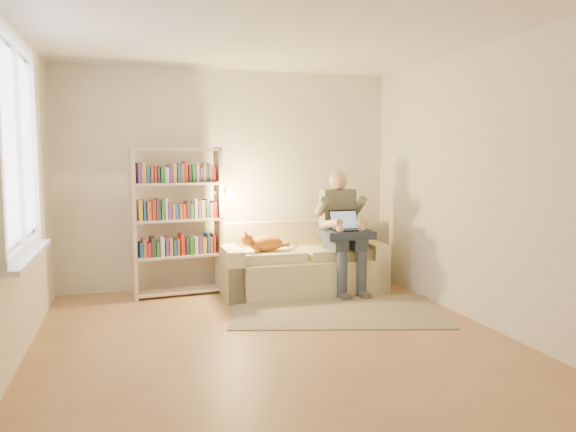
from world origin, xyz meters
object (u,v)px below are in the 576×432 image
object	(u,v)px
sofa	(301,266)
bookshelf	(177,214)
cat	(266,243)
laptop	(345,225)
person	(341,225)

from	to	relation	value
sofa	bookshelf	bearing A→B (deg)	173.47
cat	bookshelf	world-z (taller)	bookshelf
laptop	sofa	bearing A→B (deg)	148.12
sofa	person	xyz separation A→B (m)	(0.45, -0.15, 0.49)
cat	bookshelf	distance (m)	1.05
cat	laptop	world-z (taller)	laptop
cat	person	bearing A→B (deg)	-1.72
laptop	cat	bearing A→B (deg)	170.20
sofa	bookshelf	world-z (taller)	bookshelf
cat	sofa	bearing A→B (deg)	14.80
sofa	bookshelf	distance (m)	1.55
sofa	cat	distance (m)	0.56
sofa	laptop	distance (m)	0.72
person	cat	xyz separation A→B (m)	(-0.90, 0.03, -0.18)
person	sofa	bearing A→B (deg)	161.92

